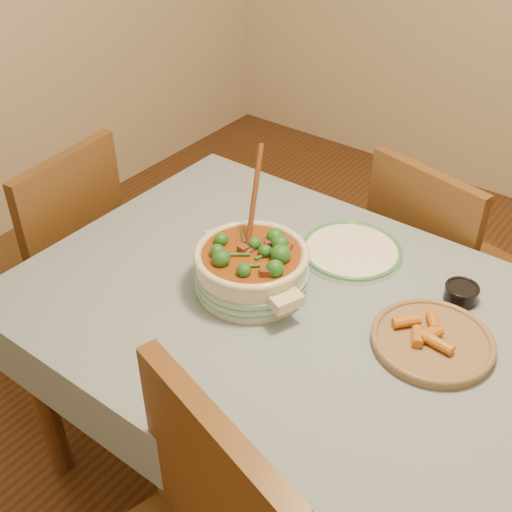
# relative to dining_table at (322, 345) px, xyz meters

# --- Properties ---
(floor) EXTENTS (4.50, 4.50, 0.00)m
(floor) POSITION_rel_dining_table_xyz_m (0.00, 0.00, -0.66)
(floor) COLOR #492415
(floor) RESTS_ON ground
(dining_table) EXTENTS (1.68, 1.08, 0.76)m
(dining_table) POSITION_rel_dining_table_xyz_m (0.00, 0.00, 0.00)
(dining_table) COLOR brown
(dining_table) RESTS_ON floor
(stew_casserole) EXTENTS (0.39, 0.39, 0.37)m
(stew_casserole) POSITION_rel_dining_table_xyz_m (-0.23, -0.01, 0.17)
(stew_casserole) COLOR beige
(stew_casserole) RESTS_ON dining_table
(white_plate) EXTENTS (0.38, 0.38, 0.03)m
(white_plate) POSITION_rel_dining_table_xyz_m (-0.09, 0.29, 0.11)
(white_plate) COLOR white
(white_plate) RESTS_ON dining_table
(condiment_bowl) EXTENTS (0.10, 0.10, 0.05)m
(condiment_bowl) POSITION_rel_dining_table_xyz_m (0.25, 0.29, 0.12)
(condiment_bowl) COLOR black
(condiment_bowl) RESTS_ON dining_table
(fried_plate) EXTENTS (0.40, 0.40, 0.05)m
(fried_plate) POSITION_rel_dining_table_xyz_m (0.26, 0.08, 0.11)
(fried_plate) COLOR #88674B
(fried_plate) RESTS_ON dining_table
(chair_far) EXTENTS (0.51, 0.51, 0.92)m
(chair_far) POSITION_rel_dining_table_xyz_m (0.01, 0.74, -0.15)
(chair_far) COLOR brown
(chair_far) RESTS_ON floor
(chair_left) EXTENTS (0.48, 0.48, 0.94)m
(chair_left) POSITION_rel_dining_table_xyz_m (-1.09, -0.04, -0.13)
(chair_left) COLOR brown
(chair_left) RESTS_ON floor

